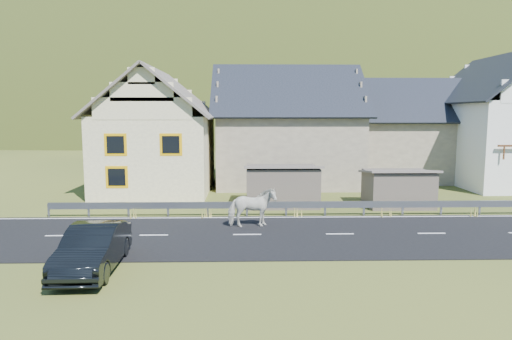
{
  "coord_description": "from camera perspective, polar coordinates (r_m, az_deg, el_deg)",
  "views": [
    {
      "loc": [
        -4.08,
        -19.08,
        5.24
      ],
      "look_at": [
        -3.54,
        3.54,
        2.39
      ],
      "focal_mm": 32.0,
      "sensor_mm": 36.0,
      "label": 1
    }
  ],
  "objects": [
    {
      "name": "shed_right",
      "position": [
        26.84,
        17.31,
        -2.24
      ],
      "size": [
        3.8,
        2.9,
        2.2
      ],
      "primitive_type": "cube",
      "color": "#6A5D4F",
      "rests_on": "ground"
    },
    {
      "name": "house_cream",
      "position": [
        31.65,
        -12.21,
        5.42
      ],
      "size": [
        7.8,
        9.8,
        8.3
      ],
      "color": "#FFF2BC",
      "rests_on": "ground"
    },
    {
      "name": "guardrail",
      "position": [
        23.59,
        8.65,
        -4.34
      ],
      "size": [
        28.1,
        0.09,
        0.75
      ],
      "color": "#93969B",
      "rests_on": "ground"
    },
    {
      "name": "ground",
      "position": [
        20.2,
        10.44,
        -7.98
      ],
      "size": [
        160.0,
        160.0,
        0.0
      ],
      "primitive_type": "plane",
      "color": "#333E1A",
      "rests_on": "ground"
    },
    {
      "name": "conifer_patch",
      "position": [
        138.76,
        -23.07,
        6.92
      ],
      "size": [
        76.0,
        50.0,
        28.0
      ],
      "primitive_type": "ellipsoid",
      "color": "black",
      "rests_on": "ground"
    },
    {
      "name": "house_stone_a",
      "position": [
        34.22,
        3.82,
        6.15
      ],
      "size": [
        10.8,
        9.8,
        8.9
      ],
      "color": "tan",
      "rests_on": "ground"
    },
    {
      "name": "road",
      "position": [
        20.2,
        10.44,
        -7.92
      ],
      "size": [
        60.0,
        7.0,
        0.04
      ],
      "primitive_type": "cube",
      "color": "black",
      "rests_on": "ground"
    },
    {
      "name": "lane_markings",
      "position": [
        20.19,
        10.44,
        -7.85
      ],
      "size": [
        60.0,
        6.6,
        0.01
      ],
      "primitive_type": "cube",
      "color": "silver",
      "rests_on": "road"
    },
    {
      "name": "house_stone_b",
      "position": [
        38.39,
        18.64,
        5.31
      ],
      "size": [
        9.8,
        8.8,
        8.1
      ],
      "color": "tan",
      "rests_on": "ground"
    },
    {
      "name": "mountain",
      "position": [
        200.88,
        1.23,
        -0.04
      ],
      "size": [
        440.0,
        280.0,
        260.0
      ],
      "primitive_type": "ellipsoid",
      "color": "#26350C",
      "rests_on": "ground"
    },
    {
      "name": "shed_left",
      "position": [
        25.99,
        3.24,
        -2.0
      ],
      "size": [
        4.3,
        3.3,
        2.4
      ],
      "primitive_type": "cube",
      "color": "#6A5D4F",
      "rests_on": "ground"
    },
    {
      "name": "horse",
      "position": [
        20.85,
        -0.51,
        -4.71
      ],
      "size": [
        1.28,
        2.27,
        1.81
      ],
      "primitive_type": "imported",
      "rotation": [
        0.0,
        0.0,
        1.72
      ],
      "color": "beige",
      "rests_on": "road"
    },
    {
      "name": "car",
      "position": [
        16.33,
        -19.69,
        -9.19
      ],
      "size": [
        1.76,
        4.63,
        1.51
      ],
      "primitive_type": "imported",
      "rotation": [
        0.0,
        0.0,
        0.04
      ],
      "color": "black",
      "rests_on": "ground"
    },
    {
      "name": "house_white",
      "position": [
        38.19,
        28.78,
        6.03
      ],
      "size": [
        8.8,
        10.8,
        9.7
      ],
      "color": "white",
      "rests_on": "ground"
    }
  ]
}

